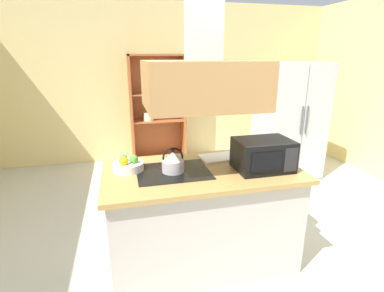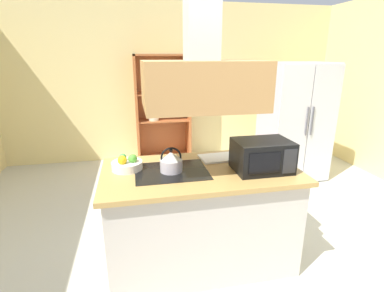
# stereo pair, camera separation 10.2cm
# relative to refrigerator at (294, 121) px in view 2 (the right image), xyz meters

# --- Properties ---
(ground_plane) EXTENTS (7.80, 7.80, 0.00)m
(ground_plane) POSITION_rel_refrigerator_xyz_m (-1.64, -1.64, -0.87)
(ground_plane) COLOR beige
(wall_back) EXTENTS (6.00, 0.12, 2.70)m
(wall_back) POSITION_rel_refrigerator_xyz_m (-1.64, 1.36, 0.48)
(wall_back) COLOR #E2CD86
(wall_back) RESTS_ON ground
(kitchen_island) EXTENTS (1.66, 0.90, 0.90)m
(kitchen_island) POSITION_rel_refrigerator_xyz_m (-1.86, -1.68, -0.42)
(kitchen_island) COLOR beige
(kitchen_island) RESTS_ON ground
(range_hood) EXTENTS (0.90, 0.70, 1.27)m
(range_hood) POSITION_rel_refrigerator_xyz_m (-1.86, -1.68, 0.86)
(range_hood) COLOR #B07F48
(refrigerator) EXTENTS (0.90, 0.78, 1.74)m
(refrigerator) POSITION_rel_refrigerator_xyz_m (0.00, 0.00, 0.00)
(refrigerator) COLOR silver
(refrigerator) RESTS_ON ground
(dish_cabinet) EXTENTS (0.94, 0.40, 1.85)m
(dish_cabinet) POSITION_rel_refrigerator_xyz_m (-1.88, 1.14, -0.05)
(dish_cabinet) COLOR #A4562B
(dish_cabinet) RESTS_ON ground
(kettle) EXTENTS (0.19, 0.19, 0.21)m
(kettle) POSITION_rel_refrigerator_xyz_m (-2.11, -1.68, 0.12)
(kettle) COLOR #B9B1BC
(kettle) RESTS_ON kitchen_island
(cutting_board) EXTENTS (0.36, 0.26, 0.02)m
(cutting_board) POSITION_rel_refrigerator_xyz_m (-1.63, -1.46, 0.04)
(cutting_board) COLOR white
(cutting_board) RESTS_ON kitchen_island
(microwave) EXTENTS (0.46, 0.35, 0.26)m
(microwave) POSITION_rel_refrigerator_xyz_m (-1.37, -1.81, 0.16)
(microwave) COLOR black
(microwave) RESTS_ON kitchen_island
(fruit_bowl) EXTENTS (0.26, 0.26, 0.14)m
(fruit_bowl) POSITION_rel_refrigerator_xyz_m (-2.47, -1.56, 0.08)
(fruit_bowl) COLOR silver
(fruit_bowl) RESTS_ON kitchen_island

